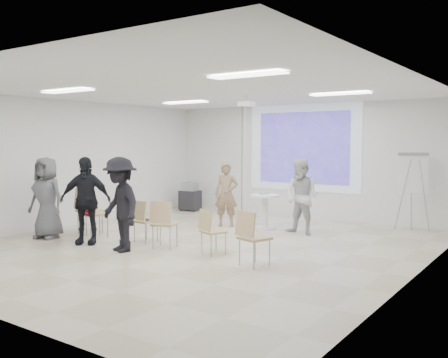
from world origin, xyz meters
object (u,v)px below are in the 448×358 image
Objects in this scene: chair_right_inner at (210,228)px; audience_outer at (47,193)px; flipchart_easel at (413,173)px; player_left at (226,190)px; chair_left_mid at (91,210)px; chair_right_far at (251,234)px; audience_left at (85,194)px; av_cart at (190,198)px; player_right at (302,193)px; audience_mid at (120,198)px; pedestal_table at (265,209)px; laptop at (146,219)px; chair_center at (163,220)px; chair_far_left at (86,207)px; chair_left_inner at (143,218)px.

chair_right_inner is 0.43× the size of audience_outer.
player_left is at bearing -177.67° from flipchart_easel.
chair_left_mid reaches higher than chair_right_far.
audience_left reaches higher than av_cart.
player_right is 3.11m from chair_right_far.
flipchart_easel is at bearing 71.94° from audience_mid.
audience_mid reaches higher than chair_left_mid.
player_right is at bearing -27.13° from av_cart.
laptop is at bearing -115.31° from pedestal_table.
av_cart is (-2.84, 4.35, -0.16)m from chair_center.
audience_mid is at bearing -106.08° from pedestal_table.
audience_mid is at bearing -147.87° from chair_center.
chair_far_left is at bearing -136.52° from pedestal_table.
chair_far_left is at bearing 57.84° from audience_outer.
player_left is 1.89× the size of chair_center.
player_right is 2.62m from flipchart_easel.
chair_right_inner is (1.02, 0.11, -0.06)m from chair_center.
audience_left is 1.12× the size of flipchart_easel.
chair_far_left is 0.53× the size of audience_outer.
player_left is at bearing 65.54° from chair_far_left.
player_right is 5.41m from audience_outer.
laptop is 0.16× the size of audience_outer.
laptop is 6.00m from flipchart_easel.
pedestal_table is at bearing -13.34° from player_left.
player_left is at bearing -41.75° from av_cart.
audience_outer is 2.31× the size of av_cart.
audience_mid is (1.45, -0.55, 0.41)m from chair_left_mid.
audience_mid reaches higher than pedestal_table.
audience_left is (-1.13, -3.26, 0.12)m from player_left.
chair_right_inner is at bearing 179.68° from chair_right_far.
audience_outer is at bearing -128.74° from chair_left_mid.
audience_outer is at bearing -133.79° from player_right.
audience_outer reaches higher than flipchart_easel.
player_left is 3.35m from audience_mid.
audience_outer is (-1.97, -0.91, 0.49)m from laptop.
player_left is 2.11× the size of chair_right_inner.
chair_right_inner is at bearing 177.10° from laptop.
chair_center is (-1.48, -2.83, -0.37)m from player_right.
pedestal_table is at bearing 120.78° from chair_right_inner.
chair_left_mid is 1.20× the size of av_cart.
chair_left_mid reaches higher than chair_left_inner.
player_left is 2.48m from laptop.
audience_left is 5.08m from av_cart.
chair_left_mid reaches higher than pedestal_table.
player_right is at bearing 101.00° from chair_right_inner.
audience_outer is at bearing 174.10° from chair_center.
chair_far_left is 1.10× the size of chair_center.
chair_right_inner is 2.63× the size of laptop.
audience_left reaches higher than flipchart_easel.
player_left is 0.88× the size of audience_left.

